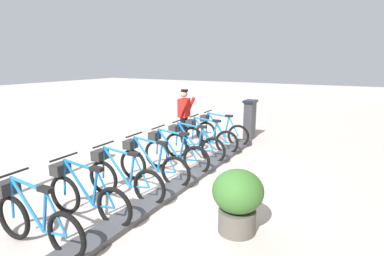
{
  "coord_description": "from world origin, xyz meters",
  "views": [
    {
      "loc": [
        -3.1,
        5.13,
        2.52
      ],
      "look_at": [
        0.5,
        -1.35,
        0.9
      ],
      "focal_mm": 28.95,
      "sensor_mm": 36.0,
      "label": 1
    }
  ],
  "objects_px": {
    "bike_docked_3": "(173,153)",
    "bike_docked_1": "(207,137)",
    "bike_docked_6": "(85,195)",
    "worker_near_rack": "(184,114)",
    "payment_kiosk": "(250,119)",
    "bike_docked_4": "(150,163)",
    "bike_docked_2": "(191,144)",
    "bike_docked_7": "(34,219)",
    "bike_docked_5": "(122,177)",
    "bike_docked_0": "(219,131)",
    "planter_bush": "(238,198)"
  },
  "relations": [
    {
      "from": "bike_docked_0",
      "to": "worker_near_rack",
      "type": "relative_size",
      "value": 1.04
    },
    {
      "from": "bike_docked_3",
      "to": "bike_docked_1",
      "type": "bearing_deg",
      "value": -90.0
    },
    {
      "from": "bike_docked_4",
      "to": "worker_near_rack",
      "type": "relative_size",
      "value": 1.04
    },
    {
      "from": "bike_docked_2",
      "to": "bike_docked_4",
      "type": "height_order",
      "value": "same"
    },
    {
      "from": "payment_kiosk",
      "to": "planter_bush",
      "type": "xyz_separation_m",
      "value": [
        -1.69,
        5.5,
        -0.12
      ]
    },
    {
      "from": "bike_docked_2",
      "to": "worker_near_rack",
      "type": "relative_size",
      "value": 1.04
    },
    {
      "from": "bike_docked_6",
      "to": "worker_near_rack",
      "type": "xyz_separation_m",
      "value": [
        1.05,
        -4.92,
        0.48
      ]
    },
    {
      "from": "bike_docked_4",
      "to": "bike_docked_7",
      "type": "xyz_separation_m",
      "value": [
        0.0,
        2.62,
        0.0
      ]
    },
    {
      "from": "bike_docked_5",
      "to": "bike_docked_7",
      "type": "height_order",
      "value": "same"
    },
    {
      "from": "bike_docked_7",
      "to": "bike_docked_0",
      "type": "bearing_deg",
      "value": -90.0
    },
    {
      "from": "bike_docked_6",
      "to": "bike_docked_7",
      "type": "xyz_separation_m",
      "value": [
        0.0,
        0.87,
        0.0
      ]
    },
    {
      "from": "bike_docked_4",
      "to": "bike_docked_5",
      "type": "relative_size",
      "value": 1.0
    },
    {
      "from": "bike_docked_4",
      "to": "bike_docked_3",
      "type": "bearing_deg",
      "value": -90.0
    },
    {
      "from": "bike_docked_0",
      "to": "bike_docked_7",
      "type": "bearing_deg",
      "value": 90.0
    },
    {
      "from": "bike_docked_1",
      "to": "bike_docked_6",
      "type": "bearing_deg",
      "value": 90.0
    },
    {
      "from": "bike_docked_0",
      "to": "bike_docked_7",
      "type": "distance_m",
      "value": 6.12
    },
    {
      "from": "payment_kiosk",
      "to": "bike_docked_6",
      "type": "relative_size",
      "value": 0.74
    },
    {
      "from": "bike_docked_2",
      "to": "planter_bush",
      "type": "distance_m",
      "value": 3.49
    },
    {
      "from": "bike_docked_7",
      "to": "planter_bush",
      "type": "height_order",
      "value": "bike_docked_7"
    },
    {
      "from": "bike_docked_3",
      "to": "bike_docked_6",
      "type": "bearing_deg",
      "value": 90.0
    },
    {
      "from": "bike_docked_4",
      "to": "bike_docked_6",
      "type": "xyz_separation_m",
      "value": [
        0.0,
        1.75,
        0.0
      ]
    },
    {
      "from": "bike_docked_1",
      "to": "bike_docked_4",
      "type": "xyz_separation_m",
      "value": [
        0.0,
        2.62,
        0.0
      ]
    },
    {
      "from": "bike_docked_2",
      "to": "bike_docked_4",
      "type": "xyz_separation_m",
      "value": [
        0.0,
        1.75,
        0.0
      ]
    },
    {
      "from": "bike_docked_2",
      "to": "worker_near_rack",
      "type": "xyz_separation_m",
      "value": [
        1.05,
        -1.43,
        0.48
      ]
    },
    {
      "from": "bike_docked_0",
      "to": "bike_docked_3",
      "type": "height_order",
      "value": "same"
    },
    {
      "from": "bike_docked_5",
      "to": "bike_docked_7",
      "type": "relative_size",
      "value": 1.0
    },
    {
      "from": "bike_docked_0",
      "to": "bike_docked_5",
      "type": "xyz_separation_m",
      "value": [
        0.0,
        4.37,
        0.0
      ]
    },
    {
      "from": "bike_docked_0",
      "to": "bike_docked_7",
      "type": "height_order",
      "value": "same"
    },
    {
      "from": "bike_docked_2",
      "to": "bike_docked_4",
      "type": "bearing_deg",
      "value": 90.0
    },
    {
      "from": "bike_docked_0",
      "to": "bike_docked_1",
      "type": "bearing_deg",
      "value": 90.0
    },
    {
      "from": "payment_kiosk",
      "to": "bike_docked_2",
      "type": "height_order",
      "value": "payment_kiosk"
    },
    {
      "from": "bike_docked_7",
      "to": "planter_bush",
      "type": "xyz_separation_m",
      "value": [
        -2.26,
        -1.72,
        0.11
      ]
    },
    {
      "from": "bike_docked_0",
      "to": "bike_docked_4",
      "type": "xyz_separation_m",
      "value": [
        0.0,
        3.5,
        0.0
      ]
    },
    {
      "from": "bike_docked_3",
      "to": "planter_bush",
      "type": "xyz_separation_m",
      "value": [
        -2.26,
        1.78,
        0.11
      ]
    },
    {
      "from": "bike_docked_2",
      "to": "bike_docked_1",
      "type": "bearing_deg",
      "value": -90.0
    },
    {
      "from": "bike_docked_7",
      "to": "worker_near_rack",
      "type": "xyz_separation_m",
      "value": [
        1.05,
        -5.8,
        0.48
      ]
    },
    {
      "from": "bike_docked_6",
      "to": "worker_near_rack",
      "type": "height_order",
      "value": "worker_near_rack"
    },
    {
      "from": "bike_docked_6",
      "to": "planter_bush",
      "type": "bearing_deg",
      "value": -159.56
    },
    {
      "from": "bike_docked_3",
      "to": "bike_docked_4",
      "type": "bearing_deg",
      "value": 90.0
    },
    {
      "from": "bike_docked_6",
      "to": "bike_docked_0",
      "type": "bearing_deg",
      "value": -90.0
    },
    {
      "from": "bike_docked_4",
      "to": "bike_docked_6",
      "type": "relative_size",
      "value": 1.0
    },
    {
      "from": "bike_docked_1",
      "to": "bike_docked_2",
      "type": "xyz_separation_m",
      "value": [
        0.0,
        0.87,
        0.0
      ]
    },
    {
      "from": "bike_docked_7",
      "to": "bike_docked_5",
      "type": "bearing_deg",
      "value": -90.0
    },
    {
      "from": "bike_docked_7",
      "to": "planter_bush",
      "type": "bearing_deg",
      "value": -142.78
    },
    {
      "from": "bike_docked_0",
      "to": "planter_bush",
      "type": "bearing_deg",
      "value": 117.16
    },
    {
      "from": "bike_docked_1",
      "to": "bike_docked_3",
      "type": "xyz_separation_m",
      "value": [
        0.0,
        1.75,
        0.0
      ]
    },
    {
      "from": "payment_kiosk",
      "to": "planter_bush",
      "type": "bearing_deg",
      "value": 107.04
    },
    {
      "from": "bike_docked_6",
      "to": "bike_docked_7",
      "type": "distance_m",
      "value": 0.87
    },
    {
      "from": "bike_docked_5",
      "to": "bike_docked_7",
      "type": "bearing_deg",
      "value": 90.0
    },
    {
      "from": "payment_kiosk",
      "to": "bike_docked_4",
      "type": "height_order",
      "value": "payment_kiosk"
    }
  ]
}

